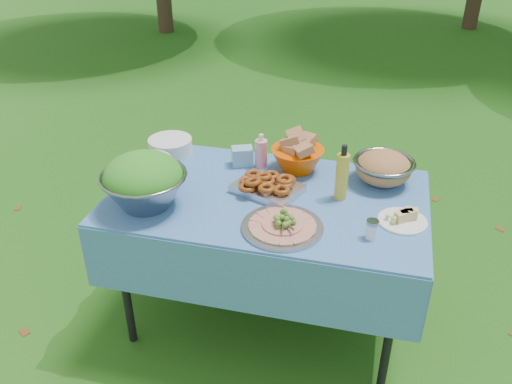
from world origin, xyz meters
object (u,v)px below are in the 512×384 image
picnic_table (266,261)px  oil_bottle (342,172)px  charcuterie_platter (282,220)px  salad_bowl (144,181)px  bread_bowl (298,154)px  pasta_bowl_steel (383,167)px  plate_stack (170,146)px

picnic_table → oil_bottle: bearing=11.3°
charcuterie_platter → salad_bowl: bearing=176.9°
picnic_table → charcuterie_platter: (0.12, -0.25, 0.42)m
bread_bowl → pasta_bowl_steel: (0.42, -0.02, -0.01)m
oil_bottle → plate_stack: bearing=165.6°
charcuterie_platter → plate_stack: bearing=142.7°
plate_stack → pasta_bowl_steel: 1.11m
plate_stack → charcuterie_platter: plate_stack is taller
bread_bowl → oil_bottle: bearing=-42.4°
picnic_table → salad_bowl: size_ratio=3.82×
picnic_table → oil_bottle: size_ratio=5.48×
plate_stack → salad_bowl: bearing=-80.4°
salad_bowl → charcuterie_platter: size_ratio=1.09×
plate_stack → charcuterie_platter: bearing=-37.3°
picnic_table → salad_bowl: bearing=-157.6°
salad_bowl → oil_bottle: size_ratio=1.43×
plate_stack → charcuterie_platter: (0.72, -0.55, -0.00)m
salad_bowl → oil_bottle: bearing=18.2°
picnic_table → salad_bowl: (-0.51, -0.21, 0.51)m
salad_bowl → pasta_bowl_steel: 1.13m
pasta_bowl_steel → plate_stack: bearing=178.0°
pasta_bowl_steel → charcuterie_platter: 0.64m
plate_stack → oil_bottle: size_ratio=0.87×
salad_bowl → bread_bowl: size_ratio=1.44×
salad_bowl → bread_bowl: 0.78m
salad_bowl → charcuterie_platter: 0.64m
charcuterie_platter → oil_bottle: size_ratio=1.31×
salad_bowl → bread_bowl: (0.60, 0.50, -0.04)m
salad_bowl → charcuterie_platter: (0.63, -0.03, -0.09)m
picnic_table → plate_stack: size_ratio=6.32×
picnic_table → charcuterie_platter: size_ratio=4.18×
oil_bottle → salad_bowl: bearing=-161.8°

